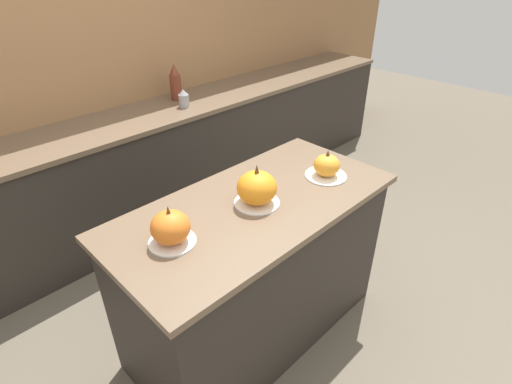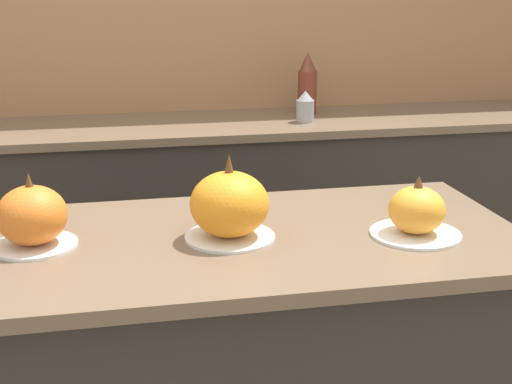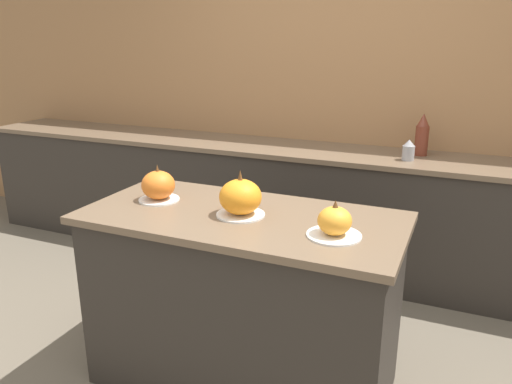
% 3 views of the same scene
% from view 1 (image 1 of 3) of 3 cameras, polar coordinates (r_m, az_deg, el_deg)
% --- Properties ---
extents(ground_plane, '(12.00, 12.00, 0.00)m').
position_cam_1_polar(ground_plane, '(2.58, -0.09, -18.75)').
color(ground_plane, '#665B4C').
extents(wall_back, '(8.00, 0.06, 2.50)m').
position_cam_1_polar(wall_back, '(3.26, -23.62, 15.92)').
color(wall_back, '#9E7047').
rests_on(wall_back, ground_plane).
extents(kitchen_island, '(1.50, 0.72, 0.91)m').
position_cam_1_polar(kitchen_island, '(2.25, -0.10, -11.25)').
color(kitchen_island, '#2D2823').
rests_on(kitchen_island, ground_plane).
extents(back_counter, '(6.00, 0.60, 0.92)m').
position_cam_1_polar(back_counter, '(3.25, -18.36, 1.76)').
color(back_counter, '#2D2823').
rests_on(back_counter, ground_plane).
extents(pumpkin_cake_left, '(0.20, 0.20, 0.19)m').
position_cam_1_polar(pumpkin_cake_left, '(1.71, -12.11, -5.10)').
color(pumpkin_cake_left, white).
rests_on(pumpkin_cake_left, kitchen_island).
extents(pumpkin_cake_center, '(0.23, 0.23, 0.22)m').
position_cam_1_polar(pumpkin_cake_center, '(1.92, 0.21, 0.54)').
color(pumpkin_cake_center, white).
rests_on(pumpkin_cake_center, kitchen_island).
extents(pumpkin_cake_right, '(0.23, 0.23, 0.16)m').
position_cam_1_polar(pumpkin_cake_right, '(2.20, 10.05, 3.57)').
color(pumpkin_cake_right, white).
rests_on(pumpkin_cake_right, kitchen_island).
extents(bottle_tall, '(0.09, 0.09, 0.29)m').
position_cam_1_polar(bottle_tall, '(3.40, -11.45, 15.04)').
color(bottle_tall, maroon).
rests_on(bottle_tall, back_counter).
extents(bottle_short, '(0.08, 0.08, 0.14)m').
position_cam_1_polar(bottle_short, '(3.24, -10.28, 13.02)').
color(bottle_short, '#99999E').
rests_on(bottle_short, back_counter).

